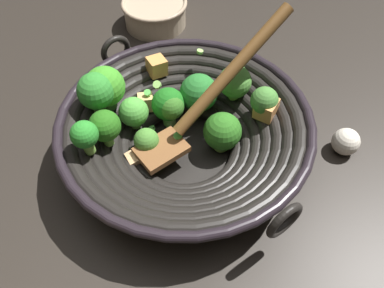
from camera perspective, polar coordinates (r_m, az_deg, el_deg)
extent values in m
plane|color=#28231E|center=(0.60, -0.95, -1.48)|extent=(4.00, 4.00, 0.00)
cylinder|color=black|center=(0.59, -0.96, -1.19)|extent=(0.13, 0.13, 0.01)
torus|color=black|center=(0.58, -0.98, -0.38)|extent=(0.18, 0.18, 0.02)
torus|color=black|center=(0.57, -0.99, 0.15)|extent=(0.21, 0.21, 0.02)
torus|color=black|center=(0.57, -1.00, 0.69)|extent=(0.24, 0.24, 0.02)
torus|color=black|center=(0.56, -1.01, 1.24)|extent=(0.26, 0.26, 0.02)
torus|color=black|center=(0.55, -1.02, 1.81)|extent=(0.29, 0.29, 0.02)
torus|color=black|center=(0.55, -1.04, 2.39)|extent=(0.32, 0.32, 0.02)
torus|color=black|center=(0.54, -1.05, 2.99)|extent=(0.35, 0.35, 0.02)
torus|color=black|center=(0.53, -1.06, 3.60)|extent=(0.37, 0.37, 0.01)
torus|color=black|center=(0.66, -11.36, 13.60)|extent=(0.02, 0.05, 0.05)
torus|color=black|center=(0.46, 13.71, -11.09)|extent=(0.02, 0.05, 0.05)
cylinder|color=#558C39|center=(0.59, -8.46, 3.13)|extent=(0.02, 0.02, 0.01)
sphere|color=green|center=(0.57, -8.75, 4.78)|extent=(0.04, 0.04, 0.04)
cylinder|color=#75B13E|center=(0.59, 10.45, 4.75)|extent=(0.02, 0.02, 0.01)
sphere|color=#468536|center=(0.57, 10.80, 6.42)|extent=(0.04, 0.04, 0.04)
cylinder|color=#7AC256|center=(0.61, -3.12, 3.96)|extent=(0.03, 0.03, 0.02)
sphere|color=#1C6A1B|center=(0.59, -3.26, 6.09)|extent=(0.05, 0.05, 0.05)
cylinder|color=#6BAF41|center=(0.55, -12.44, 0.76)|extent=(0.02, 0.02, 0.02)
sphere|color=#266717|center=(0.53, -12.95, 2.67)|extent=(0.04, 0.04, 0.04)
cylinder|color=olive|center=(0.62, 0.97, 5.63)|extent=(0.03, 0.03, 0.01)
sphere|color=#27732C|center=(0.59, 1.01, 7.69)|extent=(0.06, 0.06, 0.06)
cylinder|color=#5A9344|center=(0.58, -13.61, 5.48)|extent=(0.02, 0.02, 0.02)
sphere|color=#2F872D|center=(0.55, -14.22, 7.72)|extent=(0.05, 0.05, 0.05)
cylinder|color=#699B40|center=(0.57, -6.63, -1.04)|extent=(0.02, 0.01, 0.02)
sphere|color=#498632|center=(0.55, -6.86, 0.53)|extent=(0.04, 0.04, 0.04)
cylinder|color=#78AE4E|center=(0.62, 0.52, 5.52)|extent=(0.02, 0.02, 0.02)
sphere|color=#3B8227|center=(0.60, 0.54, 7.54)|extent=(0.05, 0.05, 0.05)
cylinder|color=#80C24E|center=(0.59, 4.40, -0.04)|extent=(0.03, 0.03, 0.01)
sphere|color=#2C6E1E|center=(0.56, 4.59, 1.90)|extent=(0.06, 0.06, 0.06)
cylinder|color=#569642|center=(0.59, -12.39, 6.12)|extent=(0.03, 0.03, 0.02)
sphere|color=green|center=(0.57, -12.94, 8.41)|extent=(0.06, 0.06, 0.06)
cylinder|color=#74AC58|center=(0.60, -2.98, 3.85)|extent=(0.02, 0.02, 0.02)
sphere|color=#346F22|center=(0.58, -3.08, 5.62)|extent=(0.04, 0.04, 0.04)
cylinder|color=#78AD45|center=(0.61, 6.22, 7.33)|extent=(0.02, 0.02, 0.01)
sphere|color=#51913B|center=(0.59, 6.45, 9.27)|extent=(0.05, 0.05, 0.05)
cylinder|color=#79B146|center=(0.52, -15.24, -0.44)|extent=(0.02, 0.02, 0.02)
sphere|color=#2A8A2A|center=(0.50, -15.85, 1.38)|extent=(0.04, 0.04, 0.04)
cube|color=#DF924E|center=(0.57, 11.05, 5.27)|extent=(0.04, 0.04, 0.03)
cube|color=#D7B56A|center=(0.61, -6.97, 6.23)|extent=(0.03, 0.03, 0.03)
cube|color=#E3964C|center=(0.63, -5.33, 11.53)|extent=(0.03, 0.03, 0.03)
cube|color=#E3B076|center=(0.56, -8.56, -2.18)|extent=(0.03, 0.03, 0.03)
cylinder|color=#56B247|center=(0.59, -6.05, 2.36)|extent=(0.01, 0.01, 0.01)
cylinder|color=#99D166|center=(0.61, -5.23, 8.85)|extent=(0.02, 0.02, 0.01)
cylinder|color=#99D166|center=(0.58, -5.14, 0.86)|extent=(0.02, 0.02, 0.01)
cylinder|color=#56B247|center=(0.60, -6.70, 7.64)|extent=(0.02, 0.02, 0.01)
cylinder|color=#99D166|center=(0.62, 1.20, 13.68)|extent=(0.01, 0.01, 0.01)
cylinder|color=#56B247|center=(0.55, -2.04, 0.97)|extent=(0.02, 0.02, 0.01)
cube|color=brown|center=(0.55, -4.61, -0.86)|extent=(0.06, 0.08, 0.01)
cylinder|color=brown|center=(0.54, 6.01, 10.89)|extent=(0.05, 0.20, 0.14)
cylinder|color=tan|center=(0.84, -5.56, 18.86)|extent=(0.13, 0.13, 0.05)
torus|color=tan|center=(0.83, -5.70, 20.29)|extent=(0.14, 0.14, 0.01)
cylinder|color=#56B247|center=(0.85, -6.44, 19.43)|extent=(0.02, 0.02, 0.01)
cylinder|color=#6BC651|center=(0.82, -5.81, 17.95)|extent=(0.01, 0.01, 0.01)
cylinder|color=#56B247|center=(0.83, -7.69, 18.62)|extent=(0.02, 0.02, 0.00)
sphere|color=silver|center=(0.63, 22.07, 0.33)|extent=(0.04, 0.04, 0.04)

